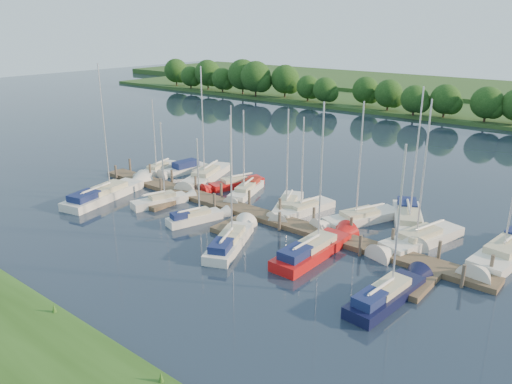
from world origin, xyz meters
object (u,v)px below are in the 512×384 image
Objects in this scene: motorboat at (184,170)px; sailboat_s_2 at (196,218)px; sailboat_n_5 at (287,207)px; dock at (250,216)px; sailboat_n_0 at (158,170)px.

sailboat_s_2 reaches higher than motorboat.
dock is at bearing 45.12° from sailboat_n_5.
dock is 4.61m from sailboat_s_2.
sailboat_n_5 is (17.98, -0.37, -0.01)m from sailboat_n_0.
sailboat_n_5 is 8.29m from sailboat_s_2.
dock is at bearing 67.04° from sailboat_s_2.
sailboat_s_2 is at bearing 138.29° from sailboat_n_0.
sailboat_n_0 reaches higher than motorboat.
sailboat_s_2 is (-2.97, -3.52, 0.13)m from dock.
motorboat is 15.88m from sailboat_n_5.
sailboat_n_0 is 17.98m from sailboat_n_5.
motorboat is at bearing -153.54° from sailboat_n_0.
sailboat_n_5 is (15.72, -2.24, -0.08)m from motorboat.
sailboat_n_5 reaches higher than dock.
sailboat_n_0 reaches higher than sailboat_s_2.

